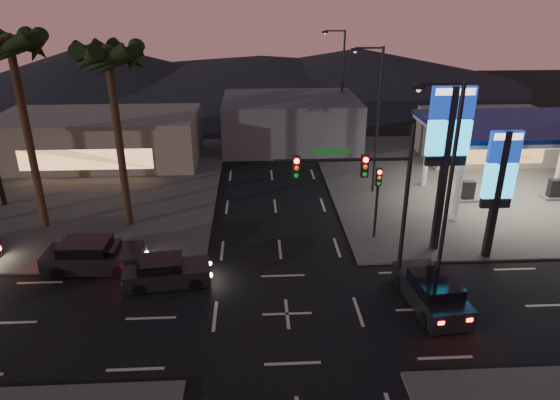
{
  "coord_description": "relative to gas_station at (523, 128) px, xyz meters",
  "views": [
    {
      "loc": [
        -1.3,
        -18.4,
        13.33
      ],
      "look_at": [
        0.0,
        5.93,
        3.0
      ],
      "focal_mm": 32.0,
      "sensor_mm": 36.0,
      "label": 1
    }
  ],
  "objects": [
    {
      "name": "suv_station",
      "position": [
        -9.43,
        -11.69,
        -4.37
      ],
      "size": [
        2.43,
        4.79,
        1.54
      ],
      "color": "black",
      "rests_on": "ground"
    },
    {
      "name": "hill_center",
      "position": [
        -16.0,
        48.0,
        -3.08
      ],
      "size": [
        60.0,
        60.0,
        4.0
      ],
      "primitive_type": "cone",
      "color": "black",
      "rests_on": "ground"
    },
    {
      "name": "convenience_store",
      "position": [
        2.0,
        9.0,
        -3.08
      ],
      "size": [
        10.0,
        6.0,
        4.0
      ],
      "primitive_type": "cube",
      "color": "#726B5B",
      "rests_on": "ground"
    },
    {
      "name": "hill_left",
      "position": [
        -41.0,
        48.0,
        -2.08
      ],
      "size": [
        40.0,
        40.0,
        6.0
      ],
      "primitive_type": "cone",
      "color": "black",
      "rests_on": "ground"
    },
    {
      "name": "pylon_sign_short",
      "position": [
        -5.0,
        -7.5,
        -0.42
      ],
      "size": [
        1.6,
        0.35,
        7.0
      ],
      "color": "black",
      "rests_on": "ground"
    },
    {
      "name": "pedestal_signal",
      "position": [
        -10.5,
        -5.02,
        -2.16
      ],
      "size": [
        0.32,
        0.39,
        4.3
      ],
      "color": "black",
      "rests_on": "ground"
    },
    {
      "name": "gas_station",
      "position": [
        0.0,
        0.0,
        0.0
      ],
      "size": [
        12.2,
        8.2,
        5.47
      ],
      "color": "silver",
      "rests_on": "ground"
    },
    {
      "name": "building_far_mid",
      "position": [
        -14.0,
        14.0,
        -2.88
      ],
      "size": [
        12.0,
        9.0,
        4.4
      ],
      "primitive_type": "cube",
      "color": "#4C4C51",
      "rests_on": "ground"
    },
    {
      "name": "hill_right",
      "position": [
        -1.0,
        48.0,
        -2.58
      ],
      "size": [
        50.0,
        50.0,
        5.0
      ],
      "primitive_type": "cone",
      "color": "black",
      "rests_on": "ground"
    },
    {
      "name": "car_lane_b_mid",
      "position": [
        -25.72,
        -7.59,
        -4.34
      ],
      "size": [
        4.97,
        2.21,
        1.6
      ],
      "color": "black",
      "rests_on": "ground"
    },
    {
      "name": "pylon_sign_tall",
      "position": [
        -7.5,
        -6.5,
        1.31
      ],
      "size": [
        2.2,
        0.35,
        9.0
      ],
      "color": "black",
      "rests_on": "ground"
    },
    {
      "name": "streetlight_far",
      "position": [
        -9.21,
        16.0,
        0.64
      ],
      "size": [
        2.14,
        0.25,
        10.0
      ],
      "color": "black",
      "rests_on": "ground"
    },
    {
      "name": "streetlight_mid",
      "position": [
        -9.21,
        2.0,
        0.64
      ],
      "size": [
        2.14,
        0.25,
        10.0
      ],
      "color": "black",
      "rests_on": "ground"
    },
    {
      "name": "palm_a",
      "position": [
        -25.0,
        -2.5,
        4.35
      ],
      "size": [
        4.41,
        4.41,
        10.86
      ],
      "color": "black",
      "rests_on": "ground"
    },
    {
      "name": "car_lane_b_front",
      "position": [
        -25.13,
        -7.59,
        -4.46
      ],
      "size": [
        4.15,
        1.79,
        1.34
      ],
      "color": "#575759",
      "rests_on": "ground"
    },
    {
      "name": "traffic_signal_mast",
      "position": [
        -12.24,
        -10.01,
        0.15
      ],
      "size": [
        6.1,
        0.39,
        8.0
      ],
      "color": "black",
      "rests_on": "ground"
    },
    {
      "name": "streetlight_near",
      "position": [
        -9.21,
        -11.0,
        0.64
      ],
      "size": [
        2.14,
        0.25,
        10.0
      ],
      "color": "black",
      "rests_on": "ground"
    },
    {
      "name": "building_far_west",
      "position": [
        -30.0,
        10.0,
        -3.08
      ],
      "size": [
        16.0,
        8.0,
        4.0
      ],
      "primitive_type": "cube",
      "color": "#726B5B",
      "rests_on": "ground"
    },
    {
      "name": "corner_lot_nw",
      "position": [
        -32.0,
        4.0,
        -5.02
      ],
      "size": [
        24.0,
        24.0,
        0.12
      ],
      "primitive_type": "cube",
      "color": "#47443F",
      "rests_on": "ground"
    },
    {
      "name": "palm_b",
      "position": [
        -30.0,
        -2.5,
        4.89
      ],
      "size": [
        4.41,
        4.41,
        11.46
      ],
      "color": "black",
      "rests_on": "ground"
    },
    {
      "name": "ground",
      "position": [
        -16.0,
        -12.0,
        -5.08
      ],
      "size": [
        140.0,
        140.0,
        0.0
      ],
      "primitive_type": "plane",
      "color": "black",
      "rests_on": "ground"
    },
    {
      "name": "corner_lot_ne",
      "position": [
        0.0,
        4.0,
        -5.02
      ],
      "size": [
        24.0,
        24.0,
        0.12
      ],
      "primitive_type": "cube",
      "color": "#47443F",
      "rests_on": "ground"
    },
    {
      "name": "car_lane_a_front",
      "position": [
        -21.74,
        -9.18,
        -4.44
      ],
      "size": [
        4.38,
        2.19,
        1.38
      ],
      "color": "black",
      "rests_on": "ground"
    }
  ]
}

